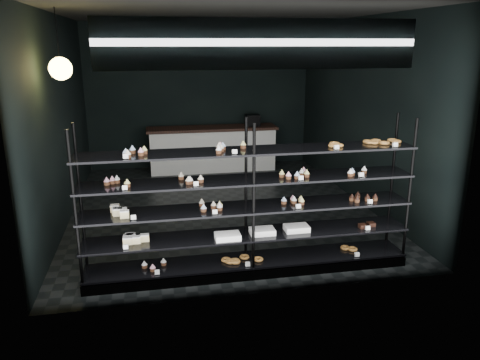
{
  "coord_description": "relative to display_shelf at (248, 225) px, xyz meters",
  "views": [
    {
      "loc": [
        -1.14,
        -7.65,
        2.75
      ],
      "look_at": [
        -0.02,
        -1.9,
        1.04
      ],
      "focal_mm": 35.0,
      "sensor_mm": 36.0,
      "label": 1
    }
  ],
  "objects": [
    {
      "name": "pendant_lamp",
      "position": [
        -2.17,
        1.12,
        1.82
      ],
      "size": [
        0.28,
        0.28,
        0.87
      ],
      "color": "black",
      "rests_on": "room"
    },
    {
      "name": "signage",
      "position": [
        0.03,
        -0.48,
        2.12
      ],
      "size": [
        3.3,
        0.05,
        0.5
      ],
      "color": "#0E1A46",
      "rests_on": "room"
    },
    {
      "name": "room",
      "position": [
        0.03,
        2.45,
        0.97
      ],
      "size": [
        5.01,
        6.01,
        3.2
      ],
      "color": "black",
      "rests_on": "ground"
    },
    {
      "name": "service_counter",
      "position": [
        0.25,
        4.95,
        -0.13
      ],
      "size": [
        2.86,
        0.65,
        1.23
      ],
      "color": "silver",
      "rests_on": "room"
    },
    {
      "name": "display_shelf",
      "position": [
        0.0,
        0.0,
        0.0
      ],
      "size": [
        4.0,
        0.5,
        1.91
      ],
      "color": "black",
      "rests_on": "room"
    }
  ]
}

